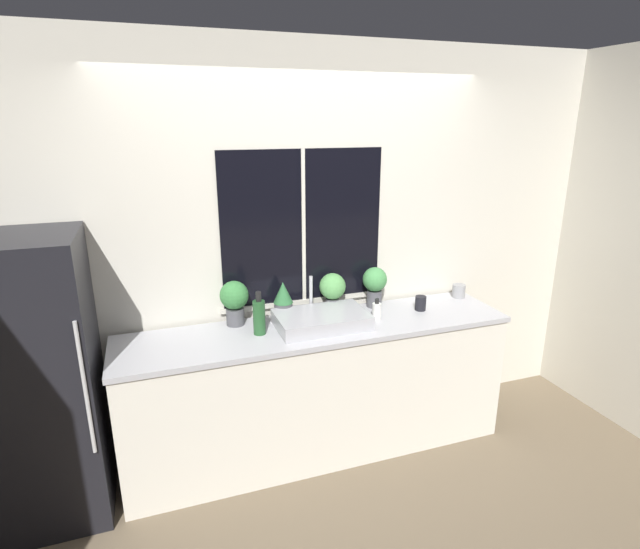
% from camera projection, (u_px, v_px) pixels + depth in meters
% --- Properties ---
extents(ground_plane, '(14.00, 14.00, 0.00)m').
position_uv_depth(ground_plane, '(333.00, 472.00, 3.26)').
color(ground_plane, brown).
extents(wall_back, '(8.00, 0.09, 2.70)m').
position_uv_depth(wall_back, '(302.00, 250.00, 3.42)').
color(wall_back, beige).
rests_on(wall_back, ground_plane).
extents(wall_right, '(0.06, 7.00, 2.70)m').
position_uv_depth(wall_right, '(493.00, 210.00, 4.92)').
color(wall_right, beige).
rests_on(wall_right, ground_plane).
extents(counter, '(2.56, 0.58, 0.92)m').
position_uv_depth(counter, '(319.00, 389.00, 3.37)').
color(counter, silver).
rests_on(counter, ground_plane).
extents(refrigerator, '(0.64, 0.65, 1.65)m').
position_uv_depth(refrigerator, '(35.00, 383.00, 2.73)').
color(refrigerator, black).
rests_on(refrigerator, ground_plane).
extents(sink, '(0.59, 0.43, 0.27)m').
position_uv_depth(sink, '(321.00, 319.00, 3.22)').
color(sink, '#ADADB2').
rests_on(sink, counter).
extents(potted_plant_far_left, '(0.18, 0.18, 0.30)m').
position_uv_depth(potted_plant_far_left, '(234.00, 299.00, 3.21)').
color(potted_plant_far_left, '#4C4C51').
rests_on(potted_plant_far_left, counter).
extents(potted_plant_center_left, '(0.13, 0.13, 0.26)m').
position_uv_depth(potted_plant_center_left, '(283.00, 300.00, 3.32)').
color(potted_plant_center_left, '#4C4C51').
rests_on(potted_plant_center_left, counter).
extents(potted_plant_center_right, '(0.18, 0.18, 0.28)m').
position_uv_depth(potted_plant_center_right, '(333.00, 289.00, 3.42)').
color(potted_plant_center_right, '#4C4C51').
rests_on(potted_plant_center_right, counter).
extents(potted_plant_far_right, '(0.17, 0.17, 0.29)m').
position_uv_depth(potted_plant_far_right, '(375.00, 283.00, 3.52)').
color(potted_plant_far_right, '#4C4C51').
rests_on(potted_plant_far_right, counter).
extents(soap_bottle, '(0.06, 0.06, 0.15)m').
position_uv_depth(soap_bottle, '(377.00, 311.00, 3.32)').
color(soap_bottle, white).
rests_on(soap_bottle, counter).
extents(bottle_tall, '(0.08, 0.08, 0.28)m').
position_uv_depth(bottle_tall, '(259.00, 316.00, 3.08)').
color(bottle_tall, '#235128').
rests_on(bottle_tall, counter).
extents(mug_grey, '(0.10, 0.10, 0.10)m').
position_uv_depth(mug_grey, '(459.00, 291.00, 3.75)').
color(mug_grey, gray).
rests_on(mug_grey, counter).
extents(mug_black, '(0.08, 0.08, 0.10)m').
position_uv_depth(mug_black, '(421.00, 303.00, 3.49)').
color(mug_black, black).
rests_on(mug_black, counter).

